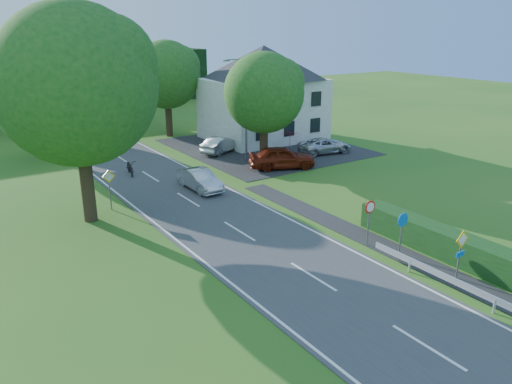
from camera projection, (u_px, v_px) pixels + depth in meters
road at (220, 220)px, 27.86m from camera, size 7.00×80.00×0.04m
parking_pad at (264, 147)px, 44.43m from camera, size 14.00×16.00×0.04m
line_edge_left at (166, 232)px, 26.14m from camera, size 0.12×80.00×0.01m
line_edge_right at (268, 208)px, 29.57m from camera, size 0.12×80.00×0.01m
line_centre at (220, 219)px, 27.85m from camera, size 0.12×80.00×0.01m
tree_main at (80, 117)px, 25.99m from camera, size 9.40×9.40×11.64m
tree_left_far at (38, 105)px, 39.59m from camera, size 7.00×7.00×8.58m
tree_right_far at (167, 89)px, 47.42m from camera, size 7.40×7.40×9.09m
tree_left_back at (18, 92)px, 49.38m from camera, size 6.60×6.60×8.07m
tree_right_back at (128, 89)px, 53.43m from camera, size 6.20×6.20×7.56m
tree_right_mid at (264, 110)px, 37.28m from camera, size 7.00×7.00×8.58m
treeline_right at (100, 78)px, 67.17m from camera, size 30.00×5.00×7.00m
house_white at (263, 92)px, 46.45m from camera, size 10.60×8.40×8.60m
streetlight at (245, 105)px, 38.57m from camera, size 2.03×0.18×8.00m
sign_priority_right at (461, 249)px, 20.11m from camera, size 0.78×0.09×2.59m
sign_roundabout at (402, 227)px, 22.51m from camera, size 0.64×0.08×2.37m
sign_speed_limit at (370, 212)px, 24.05m from camera, size 0.64×0.11×2.37m
sign_priority_left at (109, 182)px, 28.86m from camera, size 0.78×0.09×2.44m
moving_car at (200, 180)px, 32.71m from camera, size 1.50×4.12×1.35m
motorcycle at (130, 167)px, 36.05m from camera, size 1.11×2.20×1.11m
parked_car_red at (282, 157)px, 37.52m from camera, size 5.33×3.79×1.69m
parked_car_silver_a at (221, 144)px, 42.22m from camera, size 4.38×3.07×1.37m
parked_car_silver_b at (325, 145)px, 42.11m from camera, size 4.89×2.92×1.27m
parasol at (290, 141)px, 42.48m from camera, size 2.07×2.10×1.76m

